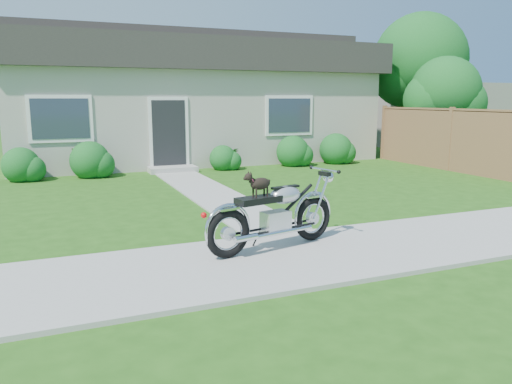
% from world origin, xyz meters
% --- Properties ---
extents(ground, '(80.00, 80.00, 0.00)m').
position_xyz_m(ground, '(0.00, 0.00, 0.00)').
color(ground, '#235114').
rests_on(ground, ground).
extents(sidewalk, '(24.00, 2.20, 0.04)m').
position_xyz_m(sidewalk, '(0.00, 0.00, 0.02)').
color(sidewalk, '#9E9B93').
rests_on(sidewalk, ground).
extents(walkway, '(1.20, 8.00, 0.03)m').
position_xyz_m(walkway, '(-1.50, 5.00, 0.01)').
color(walkway, '#9E9B93').
rests_on(walkway, ground).
extents(house, '(12.60, 7.03, 4.50)m').
position_xyz_m(house, '(-0.00, 11.99, 2.16)').
color(house, beige).
rests_on(house, ground).
extents(fence, '(0.12, 6.62, 1.90)m').
position_xyz_m(fence, '(6.30, 5.75, 0.94)').
color(fence, '#A38049').
rests_on(fence, ground).
extents(tree_near, '(2.40, 2.31, 3.54)m').
position_xyz_m(tree_near, '(7.67, 7.36, 2.27)').
color(tree_near, '#3D2B1C').
rests_on(tree_near, ground).
extents(tree_far, '(3.47, 3.47, 5.33)m').
position_xyz_m(tree_far, '(8.47, 9.65, 3.42)').
color(tree_far, '#3D2B1C').
rests_on(tree_far, ground).
extents(shrub_row, '(10.61, 1.09, 1.09)m').
position_xyz_m(shrub_row, '(-0.33, 8.50, 0.44)').
color(shrub_row, '#17591F').
rests_on(shrub_row, ground).
extents(potted_plant_left, '(0.78, 0.69, 0.80)m').
position_xyz_m(potted_plant_left, '(-3.96, 8.55, 0.40)').
color(potted_plant_left, '#274F15').
rests_on(potted_plant_left, ground).
extents(potted_plant_right, '(0.49, 0.49, 0.65)m').
position_xyz_m(potted_plant_right, '(0.41, 8.55, 0.32)').
color(potted_plant_right, '#22641B').
rests_on(potted_plant_right, ground).
extents(motorcycle_with_dog, '(2.20, 0.80, 1.12)m').
position_xyz_m(motorcycle_with_dog, '(-1.93, 0.38, 0.54)').
color(motorcycle_with_dog, black).
rests_on(motorcycle_with_dog, sidewalk).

